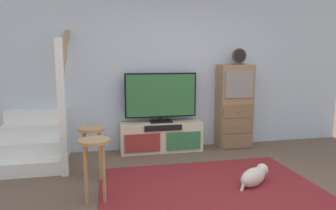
{
  "coord_description": "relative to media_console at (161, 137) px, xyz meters",
  "views": [
    {
      "loc": [
        -1.18,
        -2.63,
        1.54
      ],
      "look_at": [
        -0.28,
        1.72,
        0.86
      ],
      "focal_mm": 32.19,
      "sensor_mm": 36.0,
      "label": 1
    }
  ],
  "objects": [
    {
      "name": "area_rug",
      "position": [
        0.3,
        -1.59,
        -0.24
      ],
      "size": [
        2.6,
        1.8,
        0.01
      ],
      "primitive_type": "cube",
      "color": "maroon",
      "rests_on": "ground_plane"
    },
    {
      "name": "desk_clock",
      "position": [
        1.35,
        -0.0,
        1.33
      ],
      "size": [
        0.25,
        0.08,
        0.27
      ],
      "color": "#4C3823",
      "rests_on": "side_cabinet"
    },
    {
      "name": "bar_stool_near",
      "position": [
        -1.03,
        -1.6,
        0.27
      ],
      "size": [
        0.34,
        0.34,
        0.69
      ],
      "color": "#A37A4C",
      "rests_on": "ground_plane"
    },
    {
      "name": "media_console",
      "position": [
        0.0,
        0.0,
        0.0
      ],
      "size": [
        1.36,
        0.38,
        0.49
      ],
      "color": "beige",
      "rests_on": "ground_plane"
    },
    {
      "name": "staircase",
      "position": [
        -1.94,
        0.01,
        0.12
      ],
      "size": [
        1.0,
        1.36,
        2.2
      ],
      "color": "white",
      "rests_on": "ground_plane"
    },
    {
      "name": "side_cabinet",
      "position": [
        1.3,
        0.01,
        0.47
      ],
      "size": [
        0.58,
        0.38,
        1.44
      ],
      "color": "#93704C",
      "rests_on": "ground_plane"
    },
    {
      "name": "dog",
      "position": [
        0.87,
        -1.6,
        -0.13
      ],
      "size": [
        0.49,
        0.4,
        0.23
      ],
      "color": "beige",
      "rests_on": "ground_plane"
    },
    {
      "name": "television",
      "position": [
        0.0,
        0.02,
        0.68
      ],
      "size": [
        1.19,
        0.22,
        0.82
      ],
      "color": "black",
      "rests_on": "media_console"
    },
    {
      "name": "bar_stool_far",
      "position": [
        -1.08,
        -0.95,
        0.26
      ],
      "size": [
        0.34,
        0.34,
        0.67
      ],
      "color": "#A37A4C",
      "rests_on": "ground_plane"
    },
    {
      "name": "back_wall",
      "position": [
        0.3,
        0.27,
        1.1
      ],
      "size": [
        6.4,
        0.12,
        2.7
      ],
      "primitive_type": "cube",
      "color": "silver",
      "rests_on": "ground_plane"
    }
  ]
}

